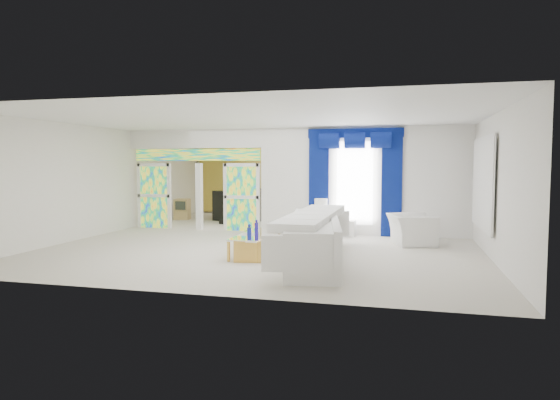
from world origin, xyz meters
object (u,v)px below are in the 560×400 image
(white_sofa, at_px, (314,239))
(coffee_table, at_px, (256,244))
(console_table, at_px, (332,228))
(armchair, at_px, (411,230))
(grand_piano, at_px, (248,205))

(white_sofa, relative_size, coffee_table, 2.30)
(coffee_table, relative_size, console_table, 1.48)
(console_table, height_order, armchair, armchair)
(coffee_table, height_order, grand_piano, grand_piano)
(coffee_table, bearing_deg, armchair, 33.10)
(white_sofa, bearing_deg, grand_piano, 108.46)
(white_sofa, bearing_deg, coffee_table, 157.95)
(armchair, bearing_deg, white_sofa, 125.22)
(coffee_table, relative_size, armchair, 1.70)
(white_sofa, height_order, console_table, white_sofa)
(console_table, distance_m, grand_piano, 4.83)
(white_sofa, relative_size, grand_piano, 2.16)
(coffee_table, xyz_separation_m, grand_piano, (-2.29, 6.55, 0.31))
(grand_piano, bearing_deg, coffee_table, -52.09)
(coffee_table, height_order, console_table, console_table)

